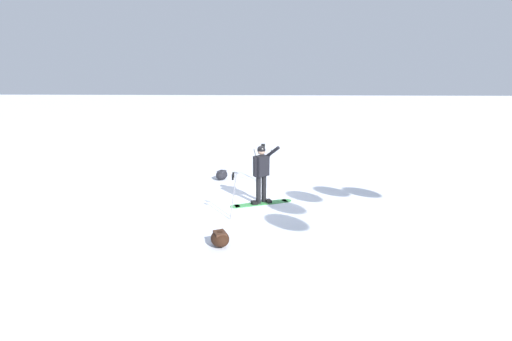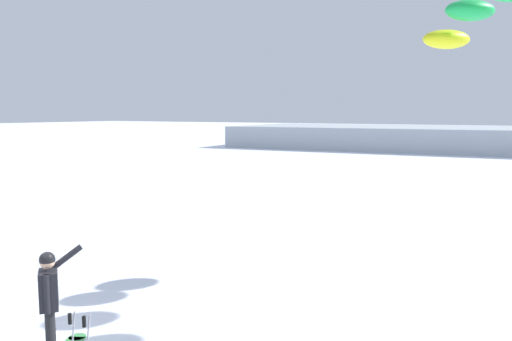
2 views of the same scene
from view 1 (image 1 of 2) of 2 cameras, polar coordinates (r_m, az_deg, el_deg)
name	(u,v)px [view 1 (image 1 of 2)]	position (r m, az deg, el deg)	size (l,w,h in m)	color
ground_plane	(248,199)	(10.29, -1.35, -4.78)	(300.00, 300.00, 0.00)	white
snowboarder	(261,169)	(9.67, 0.91, 0.30)	(0.76, 0.47, 1.70)	black
snowboard	(261,203)	(9.89, 0.90, -5.41)	(1.70, 0.97, 0.10)	#3F994C
gear_bag_large	(220,238)	(7.36, -6.00, -11.13)	(0.57, 0.60, 0.33)	black
camera_tripod	(263,155)	(11.81, 1.19, 2.53)	(0.63, 0.50, 1.37)	#262628
gear_bag_small	(222,175)	(12.47, -5.71, -0.71)	(0.51, 0.62, 0.34)	black
ski_poles	(233,189)	(8.61, -3.80, -3.06)	(0.22, 0.28, 1.18)	gray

